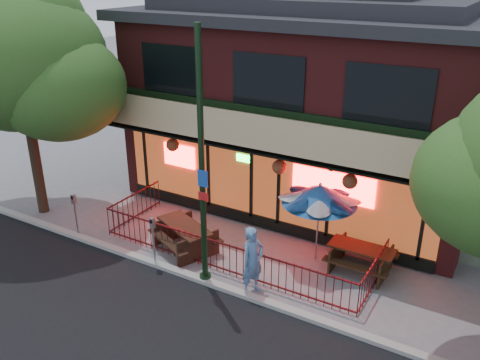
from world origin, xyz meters
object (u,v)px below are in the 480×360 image
(street_tree_left, at_px, (20,51))
(parking_meter_far, at_px, (75,208))
(picnic_table_left, at_px, (185,233))
(picnic_table_right, at_px, (361,255))
(parking_meter_near, at_px, (153,234))
(pedestrian, at_px, (253,261))
(patio_umbrella, at_px, (320,194))
(street_light, at_px, (202,178))

(street_tree_left, relative_size, parking_meter_far, 5.35)
(picnic_table_left, relative_size, picnic_table_right, 1.32)
(parking_meter_near, bearing_deg, picnic_table_left, 78.30)
(street_tree_left, xyz_separation_m, parking_meter_far, (2.45, -0.79, -4.65))
(picnic_table_left, height_order, pedestrian, pedestrian)
(street_tree_left, xyz_separation_m, parking_meter_near, (5.73, -0.87, -4.61))
(picnic_table_left, height_order, patio_umbrella, patio_umbrella)
(street_light, height_order, patio_umbrella, street_light)
(picnic_table_right, relative_size, parking_meter_far, 1.23)
(street_light, xyz_separation_m, picnic_table_left, (-1.49, 1.10, -2.58))
(picnic_table_left, distance_m, patio_umbrella, 4.32)
(pedestrian, xyz_separation_m, parking_meter_near, (-3.13, -0.29, 0.08))
(street_light, height_order, pedestrian, street_light)
(parking_meter_near, bearing_deg, pedestrian, 5.26)
(street_tree_left, relative_size, picnic_table_right, 4.33)
(patio_umbrella, bearing_deg, parking_meter_near, -145.27)
(street_tree_left, distance_m, parking_meter_near, 7.40)
(pedestrian, height_order, parking_meter_far, pedestrian)
(patio_umbrella, xyz_separation_m, parking_meter_far, (-7.23, -2.66, -1.11))
(street_light, bearing_deg, parking_meter_far, 179.97)
(street_tree_left, height_order, picnic_table_right, street_tree_left)
(patio_umbrella, bearing_deg, street_light, -129.83)
(picnic_table_right, height_order, patio_umbrella, patio_umbrella)
(picnic_table_right, distance_m, pedestrian, 3.34)
(street_tree_left, distance_m, pedestrian, 10.04)
(picnic_table_right, bearing_deg, parking_meter_near, -152.62)
(street_light, relative_size, pedestrian, 3.59)
(parking_meter_near, relative_size, parking_meter_far, 1.04)
(picnic_table_right, xyz_separation_m, parking_meter_far, (-8.60, -2.68, 0.50))
(picnic_table_right, bearing_deg, street_light, -143.28)
(picnic_table_left, relative_size, pedestrian, 1.26)
(street_tree_left, xyz_separation_m, picnic_table_left, (5.97, 0.31, -5.11))
(picnic_table_right, xyz_separation_m, pedestrian, (-2.20, -2.47, 0.45))
(picnic_table_right, relative_size, patio_umbrella, 0.74)
(picnic_table_right, bearing_deg, parking_meter_far, -162.69)
(picnic_table_left, xyz_separation_m, picnic_table_right, (5.09, 1.58, -0.04))
(picnic_table_left, bearing_deg, picnic_table_right, 17.26)
(street_light, height_order, picnic_table_right, street_light)
(picnic_table_left, bearing_deg, street_tree_left, -176.99)
(street_light, distance_m, patio_umbrella, 3.62)
(street_light, distance_m, picnic_table_right, 5.20)
(picnic_table_right, height_order, parking_meter_near, parking_meter_near)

